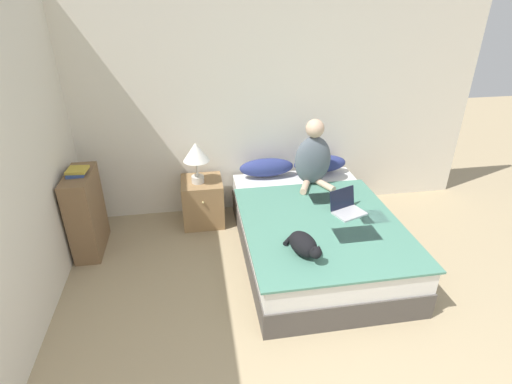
% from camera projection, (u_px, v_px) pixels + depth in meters
% --- Properties ---
extents(wall_back, '(5.09, 0.05, 2.55)m').
position_uv_depth(wall_back, '(261.00, 104.00, 4.46)').
color(wall_back, silver).
rests_on(wall_back, ground_plane).
extents(bed, '(1.46, 2.10, 0.48)m').
position_uv_depth(bed, '(314.00, 234.00, 4.01)').
color(bed, '#4C4742').
rests_on(bed, ground_plane).
extents(pillow_near, '(0.63, 0.22, 0.21)m').
position_uv_depth(pillow_near, '(267.00, 167.00, 4.60)').
color(pillow_near, navy).
rests_on(pillow_near, bed).
extents(pillow_far, '(0.63, 0.22, 0.21)m').
position_uv_depth(pillow_far, '(320.00, 164.00, 4.69)').
color(pillow_far, navy).
rests_on(pillow_far, bed).
extents(person_sitting, '(0.40, 0.39, 0.74)m').
position_uv_depth(person_sitting, '(313.00, 157.00, 4.33)').
color(person_sitting, slate).
rests_on(person_sitting, bed).
extents(cat_tabby, '(0.28, 0.47, 0.19)m').
position_uv_depth(cat_tabby, '(304.00, 245.00, 3.25)').
color(cat_tabby, black).
rests_on(cat_tabby, bed).
extents(laptop_open, '(0.36, 0.34, 0.22)m').
position_uv_depth(laptop_open, '(347.00, 208.00, 3.88)').
color(laptop_open, '#B7B7BC').
rests_on(laptop_open, bed).
extents(nightstand, '(0.45, 0.48, 0.52)m').
position_uv_depth(nightstand, '(203.00, 201.00, 4.55)').
color(nightstand, '#937047').
rests_on(nightstand, ground_plane).
extents(table_lamp, '(0.28, 0.28, 0.46)m').
position_uv_depth(table_lamp, '(196.00, 154.00, 4.24)').
color(table_lamp, beige).
rests_on(table_lamp, nightstand).
extents(bookshelf, '(0.25, 0.60, 0.85)m').
position_uv_depth(bookshelf, '(86.00, 213.00, 4.00)').
color(bookshelf, brown).
rests_on(bookshelf, ground_plane).
extents(book_stack_top, '(0.20, 0.21, 0.06)m').
position_uv_depth(book_stack_top, '(77.00, 171.00, 3.79)').
color(book_stack_top, '#334C8E').
rests_on(book_stack_top, bookshelf).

